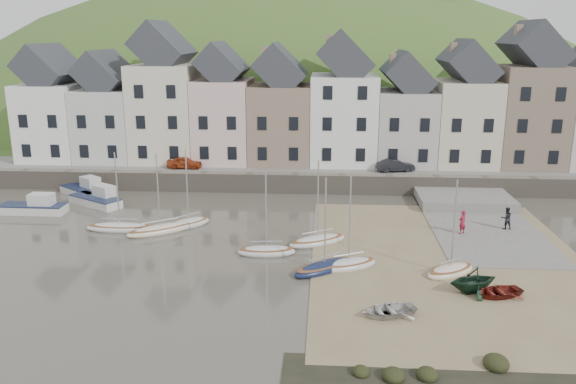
# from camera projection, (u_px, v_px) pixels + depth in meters

# --- Properties ---
(ground) EXTENTS (160.00, 160.00, 0.00)m
(ground) POSITION_uv_depth(u_px,v_px,m) (282.00, 259.00, 39.18)
(ground) COLOR #4A453A
(ground) RESTS_ON ground
(quay_land) EXTENTS (90.00, 30.00, 1.50)m
(quay_land) POSITION_uv_depth(u_px,v_px,m) (302.00, 153.00, 69.80)
(quay_land) COLOR #406227
(quay_land) RESTS_ON ground
(quay_street) EXTENTS (70.00, 7.00, 0.10)m
(quay_street) POSITION_uv_depth(u_px,v_px,m) (297.00, 168.00, 58.52)
(quay_street) COLOR slate
(quay_street) RESTS_ON quay_land
(seawall) EXTENTS (70.00, 1.20, 1.80)m
(seawall) POSITION_uv_depth(u_px,v_px,m) (296.00, 183.00, 55.32)
(seawall) COLOR slate
(seawall) RESTS_ON ground
(beach) EXTENTS (18.00, 26.00, 0.06)m
(beach) POSITION_uv_depth(u_px,v_px,m) (449.00, 262.00, 38.48)
(beach) COLOR #7D6A4C
(beach) RESTS_ON ground
(slipway) EXTENTS (8.00, 18.00, 0.12)m
(slipway) POSITION_uv_depth(u_px,v_px,m) (480.00, 225.00, 45.93)
(slipway) COLOR slate
(slipway) RESTS_ON ground
(hillside) EXTENTS (134.40, 84.00, 84.00)m
(hillside) POSITION_uv_depth(u_px,v_px,m) (279.00, 227.00, 101.98)
(hillside) COLOR #406227
(hillside) RESTS_ON ground
(townhouse_terrace) EXTENTS (61.05, 8.00, 13.93)m
(townhouse_terrace) POSITION_uv_depth(u_px,v_px,m) (316.00, 106.00, 60.27)
(townhouse_terrace) COLOR white
(townhouse_terrace) RESTS_ON quay_land
(sailboat_0) EXTENTS (5.33, 1.53, 6.32)m
(sailboat_0) POSITION_uv_depth(u_px,v_px,m) (120.00, 227.00, 44.66)
(sailboat_0) COLOR silver
(sailboat_0) RESTS_ON ground
(sailboat_1) EXTENTS (3.64, 3.62, 6.32)m
(sailboat_1) POSITION_uv_depth(u_px,v_px,m) (189.00, 223.00, 45.67)
(sailboat_1) COLOR silver
(sailboat_1) RESTS_ON ground
(sailboat_2) EXTENTS (5.16, 4.25, 6.32)m
(sailboat_2) POSITION_uv_depth(u_px,v_px,m) (160.00, 229.00, 44.22)
(sailboat_2) COLOR beige
(sailboat_2) RESTS_ON ground
(sailboat_3) EXTENTS (4.09, 1.91, 6.32)m
(sailboat_3) POSITION_uv_depth(u_px,v_px,m) (267.00, 251.00, 39.83)
(sailboat_3) COLOR silver
(sailboat_3) RESTS_ON ground
(sailboat_4) EXTENTS (4.62, 3.59, 6.32)m
(sailboat_4) POSITION_uv_depth(u_px,v_px,m) (317.00, 240.00, 41.84)
(sailboat_4) COLOR silver
(sailboat_4) RESTS_ON ground
(sailboat_5) EXTENTS (4.60, 4.21, 6.32)m
(sailboat_5) POSITION_uv_depth(u_px,v_px,m) (325.00, 267.00, 37.11)
(sailboat_5) COLOR #131C3C
(sailboat_5) RESTS_ON ground
(sailboat_6) EXTENTS (4.18, 3.10, 6.32)m
(sailboat_6) POSITION_uv_depth(u_px,v_px,m) (349.00, 264.00, 37.50)
(sailboat_6) COLOR silver
(sailboat_6) RESTS_ON ground
(sailboat_7) EXTENTS (3.84, 3.33, 6.32)m
(sailboat_7) POSITION_uv_depth(u_px,v_px,m) (450.00, 270.00, 36.52)
(sailboat_7) COLOR beige
(sailboat_7) RESTS_ON ground
(motorboat_0) EXTENTS (5.43, 4.27, 1.70)m
(motorboat_0) POSITION_uv_depth(u_px,v_px,m) (97.00, 199.00, 51.30)
(motorboat_0) COLOR silver
(motorboat_0) RESTS_ON ground
(motorboat_1) EXTENTS (5.57, 1.83, 1.70)m
(motorboat_1) POSITION_uv_depth(u_px,v_px,m) (35.00, 206.00, 48.95)
(motorboat_1) COLOR silver
(motorboat_1) RESTS_ON ground
(motorboat_2) EXTENTS (5.16, 4.54, 1.70)m
(motorboat_2) POSITION_uv_depth(u_px,v_px,m) (84.00, 189.00, 54.31)
(motorboat_2) COLOR silver
(motorboat_2) RESTS_ON ground
(rowboat_white) EXTENTS (3.57, 3.05, 0.63)m
(rowboat_white) POSITION_uv_depth(u_px,v_px,m) (388.00, 310.00, 31.06)
(rowboat_white) COLOR beige
(rowboat_white) RESTS_ON beach
(rowboat_green) EXTENTS (3.64, 3.40, 1.55)m
(rowboat_green) POSITION_uv_depth(u_px,v_px,m) (473.00, 280.00, 33.75)
(rowboat_green) COLOR black
(rowboat_green) RESTS_ON beach
(rowboat_red) EXTENTS (3.38, 2.86, 0.60)m
(rowboat_red) POSITION_uv_depth(u_px,v_px,m) (498.00, 292.00, 33.33)
(rowboat_red) COLOR maroon
(rowboat_red) RESTS_ON beach
(person_red) EXTENTS (0.78, 0.74, 1.80)m
(person_red) POSITION_uv_depth(u_px,v_px,m) (462.00, 222.00, 43.50)
(person_red) COLOR maroon
(person_red) RESTS_ON slipway
(person_dark) EXTENTS (0.92, 0.77, 1.72)m
(person_dark) POSITION_uv_depth(u_px,v_px,m) (506.00, 218.00, 44.56)
(person_dark) COLOR black
(person_dark) RESTS_ON slipway
(car_left) EXTENTS (3.45, 1.40, 1.17)m
(car_left) POSITION_uv_depth(u_px,v_px,m) (184.00, 163.00, 58.09)
(car_left) COLOR #9D3816
(car_left) RESTS_ON quay_street
(car_right) EXTENTS (3.84, 2.08, 1.20)m
(car_right) POSITION_uv_depth(u_px,v_px,m) (395.00, 165.00, 56.79)
(car_right) COLOR black
(car_right) RESTS_ON quay_street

